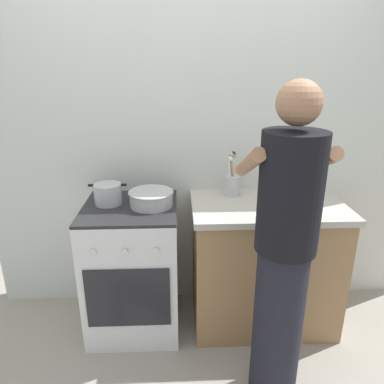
{
  "coord_description": "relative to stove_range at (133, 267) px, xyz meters",
  "views": [
    {
      "loc": [
        -0.04,
        -1.98,
        1.75
      ],
      "look_at": [
        0.05,
        0.12,
        1.0
      ],
      "focal_mm": 33.24,
      "sensor_mm": 36.0,
      "label": 1
    }
  ],
  "objects": [
    {
      "name": "ground",
      "position": [
        0.35,
        -0.15,
        -0.45
      ],
      "size": [
        6.0,
        6.0,
        0.0
      ],
      "primitive_type": "plane",
      "color": "gray"
    },
    {
      "name": "back_wall",
      "position": [
        0.55,
        0.35,
        0.8
      ],
      "size": [
        3.2,
        0.1,
        2.5
      ],
      "color": "silver",
      "rests_on": "ground"
    },
    {
      "name": "countertop",
      "position": [
        0.9,
        0.0,
        0.0
      ],
      "size": [
        1.0,
        0.6,
        0.9
      ],
      "color": "#99724C",
      "rests_on": "ground"
    },
    {
      "name": "stove_range",
      "position": [
        0.0,
        0.0,
        0.0
      ],
      "size": [
        0.6,
        0.62,
        0.9
      ],
      "color": "silver",
      "rests_on": "ground"
    },
    {
      "name": "pot",
      "position": [
        -0.14,
        0.05,
        0.52
      ],
      "size": [
        0.24,
        0.18,
        0.13
      ],
      "color": "#B2B2B7",
      "rests_on": "stove_range"
    },
    {
      "name": "mixing_bowl",
      "position": [
        0.14,
        0.0,
        0.5
      ],
      "size": [
        0.29,
        0.29,
        0.1
      ],
      "color": "#B7B7BC",
      "rests_on": "stove_range"
    },
    {
      "name": "utensil_crock",
      "position": [
        0.68,
        0.17,
        0.54
      ],
      "size": [
        0.1,
        0.1,
        0.31
      ],
      "color": "silver",
      "rests_on": "countertop"
    },
    {
      "name": "spice_bottle",
      "position": [
        0.99,
        0.04,
        0.5
      ],
      "size": [
        0.04,
        0.04,
        0.09
      ],
      "color": "silver",
      "rests_on": "countertop"
    },
    {
      "name": "person",
      "position": [
        0.83,
        -0.59,
        0.41
      ],
      "size": [
        0.41,
        0.5,
        1.7
      ],
      "color": "black",
      "rests_on": "ground"
    }
  ]
}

